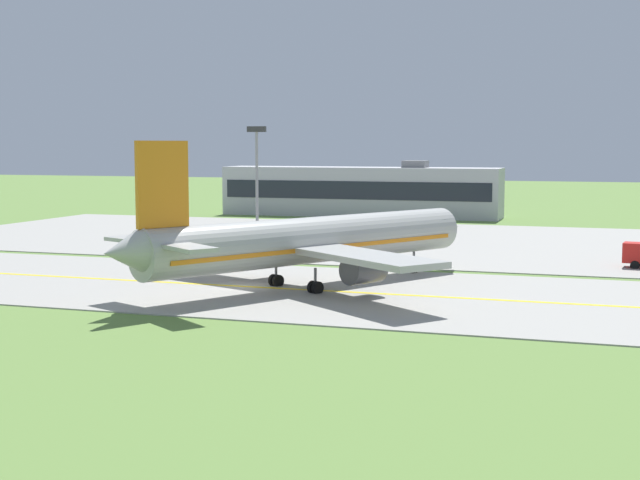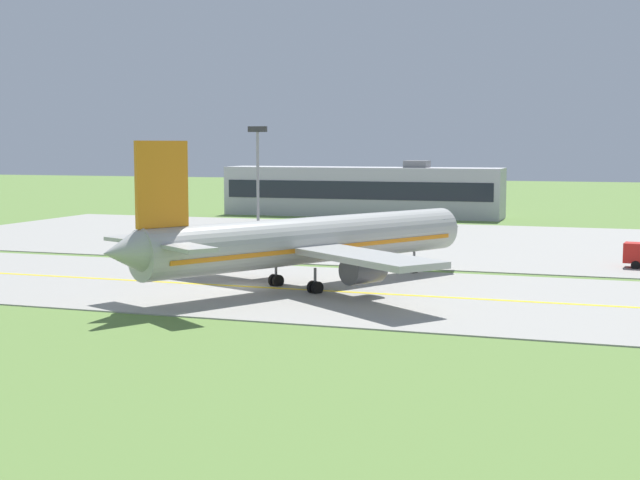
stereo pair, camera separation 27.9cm
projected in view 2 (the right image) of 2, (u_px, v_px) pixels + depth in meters
The scene contains 7 objects.
ground_plane at pixel (245, 288), 78.20m from camera, with size 500.00×500.00×0.00m, color olive.
taxiway_strip at pixel (244, 287), 78.20m from camera, with size 240.00×28.00×0.10m, color #9E9B93.
apron_pad at pixel (447, 242), 114.64m from camera, with size 140.00×52.00×0.10m, color #9E9B93.
taxiway_centreline at pixel (244, 286), 78.19m from camera, with size 220.00×0.60×0.01m, color yellow.
airplane_lead at pixel (308, 241), 77.24m from camera, with size 29.99×36.05×12.70m.
terminal_building at pixel (362, 192), 157.38m from camera, with size 49.07×8.66×9.78m.
apron_light_mast at pixel (258, 170), 110.79m from camera, with size 2.40×0.50×14.70m.
Camera 2 is at (30.83, -71.23, 12.32)m, focal length 50.36 mm.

